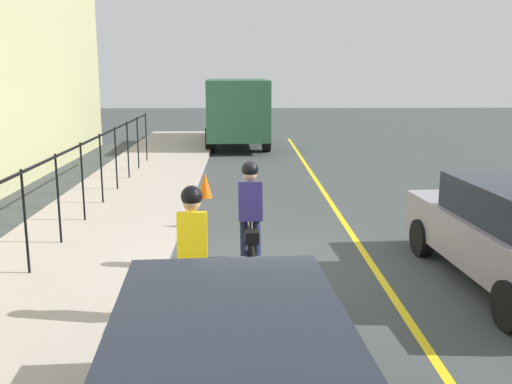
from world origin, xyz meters
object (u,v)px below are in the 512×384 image
Objects in this scene: traffic_cone_near at (187,221)px; cyclist_follow at (193,259)px; traffic_cone_far at (205,185)px; cyclist_lead at (250,220)px; box_truck_background at (237,109)px.

cyclist_follow is at bearing -173.43° from traffic_cone_near.
traffic_cone_near is at bearing 177.37° from traffic_cone_far.
cyclist_lead is 1.00× the size of cyclist_follow.
box_truck_background is at bearing -3.91° from traffic_cone_far.
traffic_cone_near is at bearing 3.76° from cyclist_follow.
cyclist_follow is at bearing 176.79° from box_truck_background.
cyclist_follow is 7.65m from traffic_cone_far.
traffic_cone_near is (4.31, 0.50, -0.65)m from cyclist_follow.
cyclist_lead is 3.52× the size of traffic_cone_near.
box_truck_background reaches higher than cyclist_follow.
cyclist_lead is at bearing -23.69° from cyclist_follow.
traffic_cone_far is (7.62, 0.34, -0.59)m from cyclist_follow.
box_truck_background is at bearing -3.94° from cyclist_follow.
traffic_cone_near is 3.32m from traffic_cone_far.
traffic_cone_far is at bearing -0.22° from cyclist_follow.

